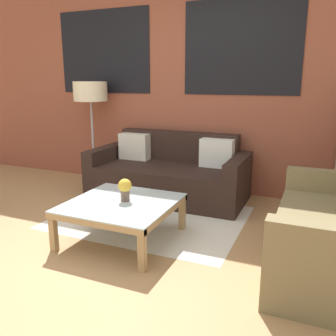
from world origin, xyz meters
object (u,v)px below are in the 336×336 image
object	(u,v)px
couch_dark	(169,175)
coffee_table	(122,207)
floor_lamp	(91,95)
flower_vase	(125,188)

from	to	relation	value
couch_dark	coffee_table	world-z (taller)	couch_dark
couch_dark	floor_lamp	world-z (taller)	floor_lamp
coffee_table	flower_vase	size ratio (longest dim) A/B	4.51
couch_dark	coffee_table	bearing A→B (deg)	-85.79
coffee_table	flower_vase	distance (m)	0.18
coffee_table	floor_lamp	size ratio (longest dim) A/B	0.66
couch_dark	floor_lamp	size ratio (longest dim) A/B	1.35
coffee_table	couch_dark	bearing A→B (deg)	94.21
flower_vase	floor_lamp	bearing A→B (deg)	132.97
couch_dark	floor_lamp	distance (m)	1.55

